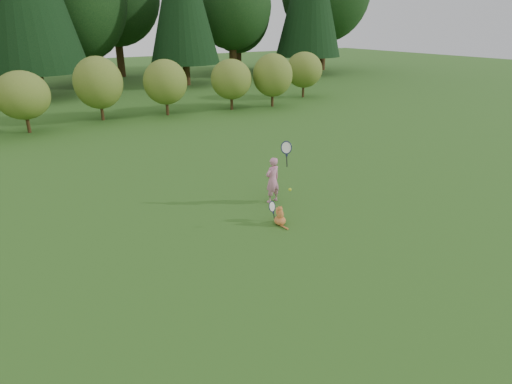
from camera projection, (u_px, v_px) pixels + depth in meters
ground at (268, 236)px, 9.20m from camera, size 100.00×100.00×0.00m
shrub_row at (103, 92)px, 18.83m from camera, size 28.00×3.00×2.80m
child at (273, 179)px, 10.70m from camera, size 0.70×0.48×1.76m
cat at (280, 215)px, 9.64m from camera, size 0.44×0.65×0.61m
tennis_ball at (290, 190)px, 9.33m from camera, size 0.07×0.07×0.07m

